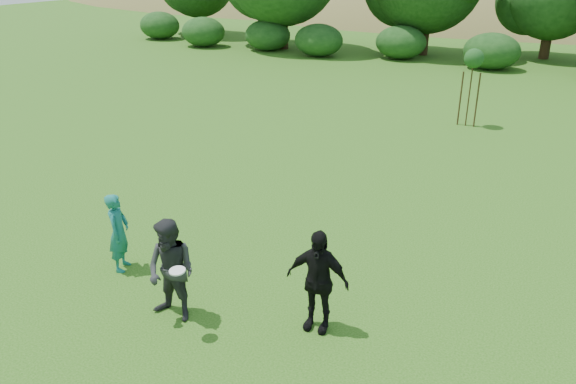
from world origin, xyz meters
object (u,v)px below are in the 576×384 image
at_px(player_grey, 171,271).
at_px(sapling, 474,61).
at_px(player_black, 317,280).
at_px(player_teal, 119,232).

relative_size(player_grey, sapling, 0.67).
bearing_deg(player_black, player_grey, -164.00).
bearing_deg(player_grey, player_teal, 158.36).
bearing_deg(player_grey, sapling, 83.09).
bearing_deg(player_teal, sapling, -39.47).
relative_size(player_teal, player_black, 0.89).
height_order(player_teal, sapling, sapling).
xyz_separation_m(player_black, sapling, (-0.25, 13.80, 1.48)).
distance_m(player_teal, sapling, 14.55).
relative_size(player_teal, sapling, 0.58).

